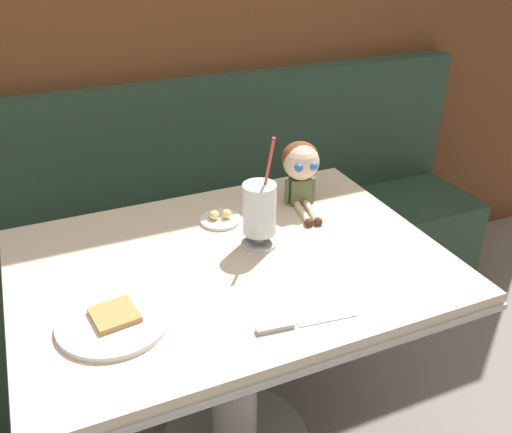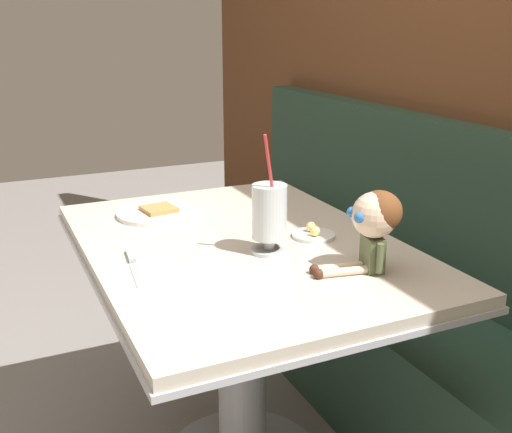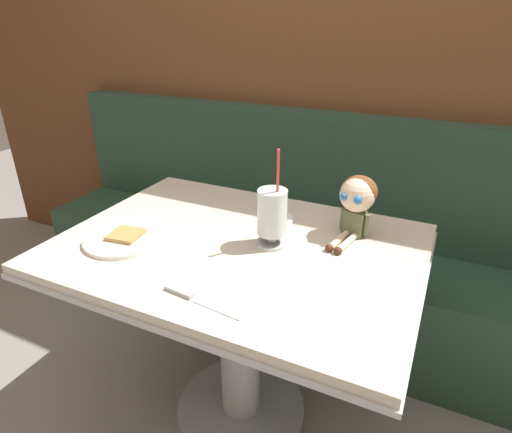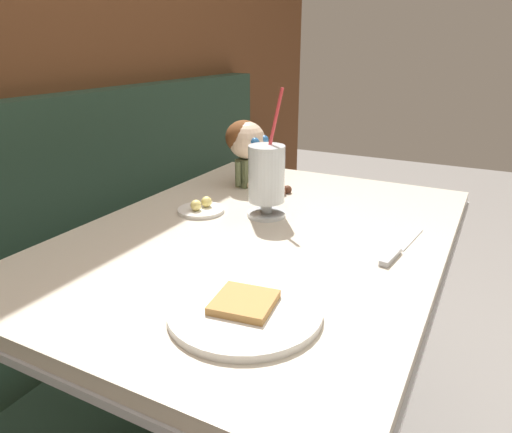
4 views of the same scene
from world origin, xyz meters
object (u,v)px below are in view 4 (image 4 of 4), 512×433
object	(u,v)px
milkshake_glass	(267,177)
butter_knife	(396,252)
toast_plate	(245,310)
seated_doll	(247,144)
butter_saucer	(201,209)

from	to	relation	value
milkshake_glass	butter_knife	distance (m)	0.36
butter_knife	toast_plate	bearing A→B (deg)	154.63
seated_doll	milkshake_glass	bearing A→B (deg)	-141.06
toast_plate	butter_knife	size ratio (longest dim) A/B	1.06
milkshake_glass	butter_saucer	xyz separation A→B (m)	(-0.05, 0.16, -0.09)
milkshake_glass	seated_doll	distance (m)	0.27
butter_saucer	seated_doll	size ratio (longest dim) A/B	0.53
toast_plate	butter_saucer	xyz separation A→B (m)	(0.37, 0.34, 0.00)
butter_knife	seated_doll	distance (m)	0.60
toast_plate	milkshake_glass	xyz separation A→B (m)	(0.43, 0.17, 0.09)
butter_saucer	seated_doll	bearing A→B (deg)	2.02
butter_saucer	butter_knife	xyz separation A→B (m)	(-0.02, -0.50, -0.00)
toast_plate	seated_doll	bearing A→B (deg)	28.37
butter_saucer	butter_knife	world-z (taller)	butter_saucer
milkshake_glass	butter_saucer	distance (m)	0.19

